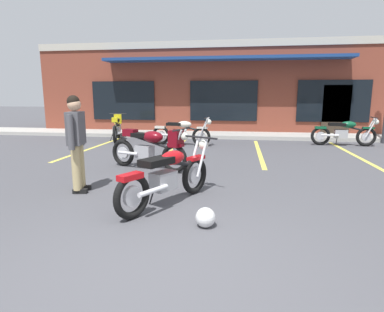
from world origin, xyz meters
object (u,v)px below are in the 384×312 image
Objects in this scene: motorcycle_silver_naked at (344,132)px; helmet_on_pavement at (205,217)px; motorcycle_black_cruiser at (181,132)px; motorcycle_blue_standard at (117,126)px; person_in_black_shirt at (76,138)px; motorcycle_red_sportbike at (151,147)px; motorcycle_foreground_classic at (168,175)px.

motorcycle_silver_naked is 8.43m from helmet_on_pavement.
motorcycle_silver_naked is at bearing 62.58° from helmet_on_pavement.
motorcycle_black_cruiser and motorcycle_blue_standard have the same top height.
person_in_black_shirt is 6.44× the size of helmet_on_pavement.
motorcycle_red_sportbike is 0.96× the size of motorcycle_silver_naked.
motorcycle_red_sportbike is 7.02m from motorcycle_silver_naked.
motorcycle_foreground_classic and motorcycle_silver_naked have the same top height.
motorcycle_blue_standard is 6.73m from person_in_black_shirt.
motorcycle_foreground_classic is 7.39× the size of helmet_on_pavement.
motorcycle_blue_standard is 8.75m from helmet_on_pavement.
motorcycle_foreground_classic is 0.93× the size of motorcycle_blue_standard.
motorcycle_black_cruiser and motorcycle_silver_naked have the same top height.
motorcycle_silver_naked is 8.11× the size of helmet_on_pavement.
motorcycle_silver_naked is at bearing 55.79° from motorcycle_foreground_classic.
helmet_on_pavement is at bearing -61.14° from motorcycle_blue_standard.
motorcycle_black_cruiser is at bearing 81.78° from person_in_black_shirt.
motorcycle_foreground_classic is at bearing -13.85° from person_in_black_shirt.
motorcycle_blue_standard is at bearing 160.99° from motorcycle_black_cruiser.
person_in_black_shirt is at bearing 152.94° from helmet_on_pavement.
motorcycle_black_cruiser reaches higher than helmet_on_pavement.
person_in_black_shirt reaches higher than helmet_on_pavement.
helmet_on_pavement is at bearing -62.77° from motorcycle_red_sportbike.
motorcycle_black_cruiser is at bearing -172.32° from motorcycle_silver_naked.
motorcycle_silver_naked is at bearing 45.14° from person_in_black_shirt.
motorcycle_red_sportbike is 3.44m from helmet_on_pavement.
motorcycle_red_sportbike is 1.21× the size of person_in_black_shirt.
motorcycle_black_cruiser is 1.02× the size of motorcycle_blue_standard.
person_in_black_shirt reaches higher than motorcycle_blue_standard.
motorcycle_foreground_classic is at bearing -62.66° from motorcycle_blue_standard.
motorcycle_foreground_classic reaches higher than helmet_on_pavement.
motorcycle_silver_naked is 8.10m from motorcycle_blue_standard.
motorcycle_red_sportbike is 0.96× the size of motorcycle_black_cruiser.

